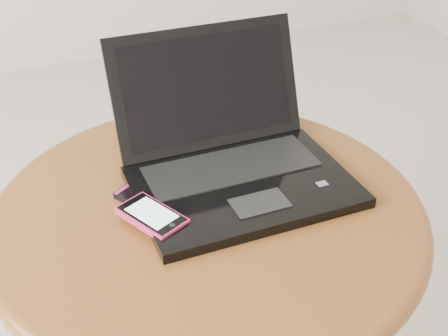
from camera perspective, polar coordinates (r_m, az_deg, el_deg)
name	(u,v)px	position (r m, az deg, el deg)	size (l,w,h in m)	color
table	(209,258)	(0.98, -1.48, -8.79)	(0.68, 0.68, 0.54)	brown
laptop	(232,156)	(0.94, 0.80, 1.15)	(0.34, 0.32, 0.21)	black
phone_black	(156,199)	(0.91, -6.63, -3.04)	(0.12, 0.14, 0.01)	black
phone_pink	(152,216)	(0.86, -7.06, -4.69)	(0.10, 0.12, 0.01)	#D2285E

